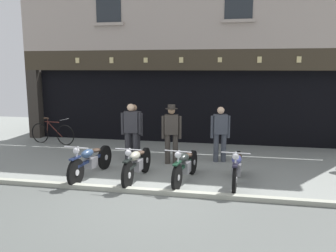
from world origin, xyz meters
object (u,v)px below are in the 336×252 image
object	(u,v)px
salesman_left	(131,130)
leaning_bicycle	(52,133)
motorcycle_center_left	(137,163)
shopkeeper_center	(171,131)
motorcycle_center	(185,165)
motorcycle_left	(91,161)
motorcycle_center_right	(237,167)
advert_board_near	(134,91)
salesman_right	(220,132)
assistant_far_right	(134,130)

from	to	relation	value
salesman_left	leaning_bicycle	size ratio (longest dim) A/B	0.94
motorcycle_center_left	shopkeeper_center	distance (m)	1.75
motorcycle_center	shopkeeper_center	distance (m)	1.69
motorcycle_left	motorcycle_center_right	distance (m)	3.55
motorcycle_left	advert_board_near	bearing A→B (deg)	-81.13
motorcycle_center_left	motorcycle_left	bearing A→B (deg)	1.89
salesman_right	leaning_bicycle	world-z (taller)	salesman_right
advert_board_near	leaning_bicycle	xyz separation A→B (m)	(-2.71, -1.19, -1.47)
motorcycle_center_right	assistant_far_right	size ratio (longest dim) A/B	1.18
motorcycle_center	motorcycle_center_right	xyz separation A→B (m)	(1.20, 0.05, 0.01)
motorcycle_left	salesman_left	size ratio (longest dim) A/B	1.21
motorcycle_center_right	salesman_right	distance (m)	2.03
motorcycle_center_right	advert_board_near	bearing A→B (deg)	-45.68
motorcycle_center	motorcycle_center_right	bearing A→B (deg)	-169.15
salesman_left	salesman_right	size ratio (longest dim) A/B	1.06
salesman_right	assistant_far_right	distance (m)	2.49
motorcycle_center_right	advert_board_near	world-z (taller)	advert_board_near
salesman_right	leaning_bicycle	bearing A→B (deg)	-25.00
salesman_left	assistant_far_right	bearing A→B (deg)	-102.79
assistant_far_right	advert_board_near	world-z (taller)	advert_board_near
motorcycle_left	leaning_bicycle	bearing A→B (deg)	-42.37
motorcycle_left	salesman_right	size ratio (longest dim) A/B	1.28
motorcycle_center	motorcycle_center_left	bearing A→B (deg)	13.25
shopkeeper_center	motorcycle_center_left	bearing A→B (deg)	61.75
leaning_bicycle	shopkeeper_center	bearing A→B (deg)	78.28
salesman_left	shopkeeper_center	world-z (taller)	salesman_left
shopkeeper_center	advert_board_near	world-z (taller)	advert_board_near
salesman_left	salesman_right	bearing A→B (deg)	-179.23
motorcycle_left	motorcycle_center	bearing A→B (deg)	-171.82
salesman_right	advert_board_near	bearing A→B (deg)	-49.84
motorcycle_left	salesman_left	distance (m)	1.65
motorcycle_center_right	salesman_left	xyz separation A→B (m)	(-2.94, 1.31, 0.52)
motorcycle_left	salesman_left	bearing A→B (deg)	-106.48
motorcycle_left	motorcycle_center	world-z (taller)	motorcycle_left
salesman_right	shopkeeper_center	bearing A→B (deg)	7.01
motorcycle_center	salesman_right	size ratio (longest dim) A/B	1.20
salesman_left	advert_board_near	distance (m)	3.29
motorcycle_center_right	assistant_far_right	world-z (taller)	assistant_far_right
motorcycle_center	assistant_far_right	distance (m)	2.47
motorcycle_center	advert_board_near	xyz separation A→B (m)	(-2.55, 4.42, 1.44)
motorcycle_center_left	salesman_right	distance (m)	2.84
salesman_left	leaning_bicycle	world-z (taller)	salesman_left
salesman_left	advert_board_near	xyz separation A→B (m)	(-0.81, 3.05, 0.91)
leaning_bicycle	salesman_right	bearing A→B (deg)	86.98
motorcycle_left	assistant_far_right	size ratio (longest dim) A/B	1.25
motorcycle_center_right	shopkeeper_center	xyz separation A→B (m)	(-1.80, 1.43, 0.52)
salesman_left	leaning_bicycle	distance (m)	4.02
motorcycle_center_left	motorcycle_center	size ratio (longest dim) A/B	1.02
motorcycle_center_left	shopkeeper_center	bearing A→B (deg)	-106.28
motorcycle_center_right	advert_board_near	xyz separation A→B (m)	(-3.75, 4.37, 1.43)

